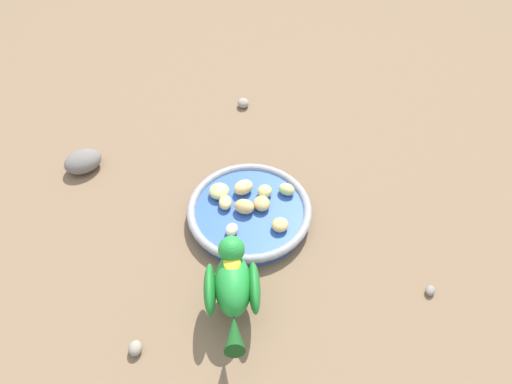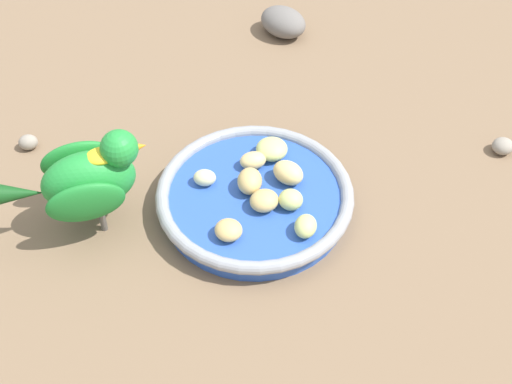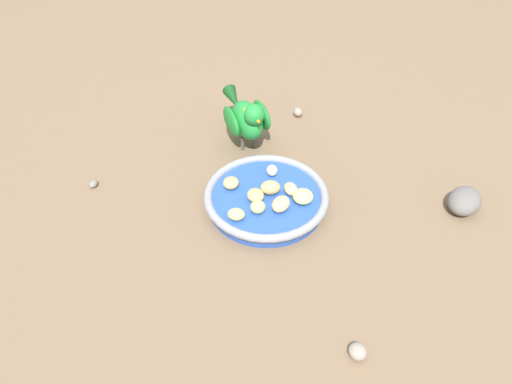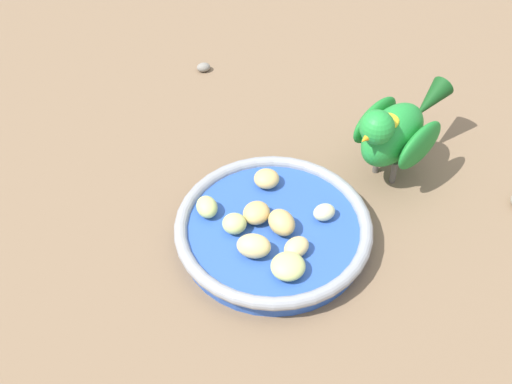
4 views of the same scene
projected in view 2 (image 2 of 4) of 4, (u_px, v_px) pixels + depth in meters
ground_plane at (254, 196)px, 0.82m from camera, size 4.00×4.00×0.00m
feeding_bowl at (257, 198)px, 0.80m from camera, size 0.23×0.23×0.03m
apple_piece_0 at (250, 181)px, 0.79m from camera, size 0.03×0.04×0.03m
apple_piece_1 at (264, 201)px, 0.77m from camera, size 0.04×0.04×0.02m
apple_piece_2 at (288, 175)px, 0.79m from camera, size 0.05×0.05×0.03m
apple_piece_3 at (272, 149)px, 0.83m from camera, size 0.04×0.04×0.02m
apple_piece_4 at (205, 176)px, 0.80m from camera, size 0.03×0.02×0.02m
apple_piece_5 at (251, 161)px, 0.82m from camera, size 0.04×0.03×0.02m
apple_piece_6 at (228, 230)px, 0.74m from camera, size 0.04×0.04×0.02m
apple_piece_7 at (291, 200)px, 0.77m from camera, size 0.04×0.04×0.02m
apple_piece_8 at (306, 226)px, 0.74m from camera, size 0.03×0.04×0.02m
parrot at (85, 178)px, 0.74m from camera, size 0.18×0.10×0.12m
rock_large at (283, 22)px, 1.04m from camera, size 0.09×0.09×0.04m
pebble_0 at (503, 146)px, 0.87m from camera, size 0.03×0.03×0.02m
pebble_1 at (28, 142)px, 0.87m from camera, size 0.03×0.02×0.02m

